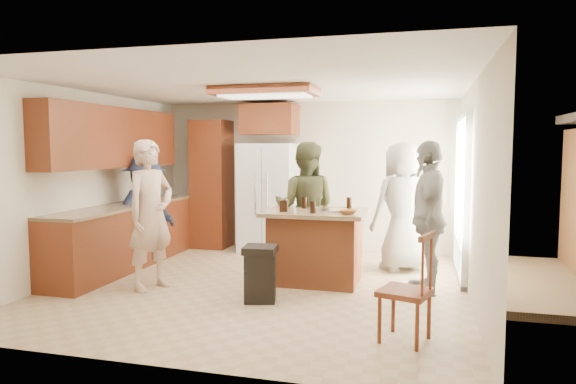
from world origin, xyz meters
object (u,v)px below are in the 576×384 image
(person_side_right, at_px, (428,217))
(trash_bin, at_px, (260,273))
(person_front_left, at_px, (151,215))
(person_counter, at_px, (145,211))
(person_behind_left, at_px, (305,207))
(person_behind_right, at_px, (402,206))
(spindle_chair, at_px, (407,292))
(refrigerator, at_px, (268,198))
(kitchen_island, at_px, (316,245))

(person_side_right, height_order, trash_bin, person_side_right)
(person_front_left, distance_m, person_counter, 1.38)
(person_behind_left, relative_size, person_counter, 1.12)
(person_behind_right, bearing_deg, person_behind_left, -15.77)
(person_behind_left, distance_m, person_behind_right, 1.37)
(person_counter, bearing_deg, trash_bin, -101.90)
(person_front_left, distance_m, spindle_chair, 3.28)
(refrigerator, xyz_separation_m, spindle_chair, (2.39, -3.57, -0.45))
(person_behind_left, height_order, kitchen_island, person_behind_left)
(person_counter, bearing_deg, person_behind_right, -62.16)
(kitchen_island, relative_size, trash_bin, 2.03)
(person_behind_right, distance_m, spindle_chair, 2.78)
(person_behind_left, relative_size, person_side_right, 1.00)
(person_front_left, relative_size, trash_bin, 2.91)
(person_behind_right, xyz_separation_m, kitchen_island, (-1.04, -0.91, -0.43))
(trash_bin, bearing_deg, person_side_right, 24.71)
(person_behind_left, xyz_separation_m, person_side_right, (1.64, -0.63, 0.00))
(person_behind_left, relative_size, person_behind_right, 1.00)
(person_side_right, relative_size, kitchen_island, 1.42)
(person_behind_right, xyz_separation_m, spindle_chair, (0.17, -2.74, -0.46))
(person_side_right, bearing_deg, person_behind_left, -112.98)
(spindle_chair, bearing_deg, person_side_right, 83.88)
(person_behind_right, distance_m, trash_bin, 2.48)
(person_counter, xyz_separation_m, kitchen_island, (2.64, -0.30, -0.33))
(trash_bin, distance_m, spindle_chair, 1.85)
(person_front_left, bearing_deg, refrigerator, 4.18)
(person_front_left, bearing_deg, person_side_right, -58.50)
(person_counter, distance_m, refrigerator, 2.06)
(refrigerator, bearing_deg, spindle_chair, -56.26)
(person_side_right, xyz_separation_m, spindle_chair, (-0.18, -1.68, -0.46))
(person_counter, xyz_separation_m, refrigerator, (1.46, 1.45, 0.09))
(person_side_right, bearing_deg, refrigerator, -128.41)
(person_side_right, height_order, refrigerator, person_side_right)
(person_side_right, bearing_deg, trash_bin, -67.25)
(person_front_left, xyz_separation_m, person_side_right, (3.28, 0.70, -0.01))
(person_side_right, xyz_separation_m, person_counter, (-4.03, 0.45, -0.10))
(person_behind_right, xyz_separation_m, person_counter, (-3.68, -0.61, -0.10))
(person_front_left, distance_m, person_behind_right, 3.42)
(refrigerator, bearing_deg, trash_bin, -74.88)
(person_behind_right, bearing_deg, person_counter, -24.58)
(person_behind_left, xyz_separation_m, person_counter, (-2.39, -0.18, -0.10))
(spindle_chair, bearing_deg, person_behind_left, 122.36)
(person_front_left, height_order, spindle_chair, person_front_left)
(person_behind_left, height_order, spindle_chair, person_behind_left)
(person_behind_left, height_order, person_side_right, person_side_right)
(person_front_left, relative_size, person_behind_right, 1.01)
(person_front_left, distance_m, trash_bin, 1.57)
(person_side_right, distance_m, spindle_chair, 1.75)
(refrigerator, bearing_deg, person_behind_right, -20.69)
(person_behind_right, distance_m, kitchen_island, 1.45)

